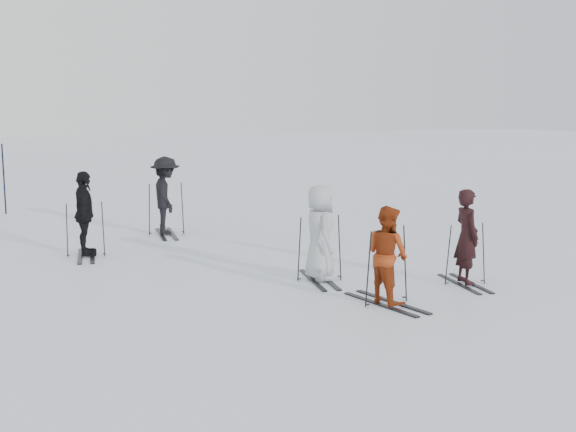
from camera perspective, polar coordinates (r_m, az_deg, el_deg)
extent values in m
plane|color=silver|center=(13.44, 1.82, -4.81)|extent=(120.00, 120.00, 0.00)
imported|color=black|center=(13.09, 13.93, -1.69)|extent=(0.51, 0.67, 1.68)
imported|color=maroon|center=(11.57, 7.85, -3.17)|extent=(0.71, 0.84, 1.56)
imported|color=#A2A8AB|center=(13.00, 2.52, -1.42)|extent=(0.71, 0.93, 1.72)
imported|color=black|center=(15.60, -15.78, 0.08)|extent=(0.61, 1.10, 1.77)
imported|color=black|center=(17.80, -9.64, 1.53)|extent=(0.88, 1.31, 1.89)
cylinder|color=black|center=(22.46, -21.53, 2.74)|extent=(0.05, 0.05, 2.04)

